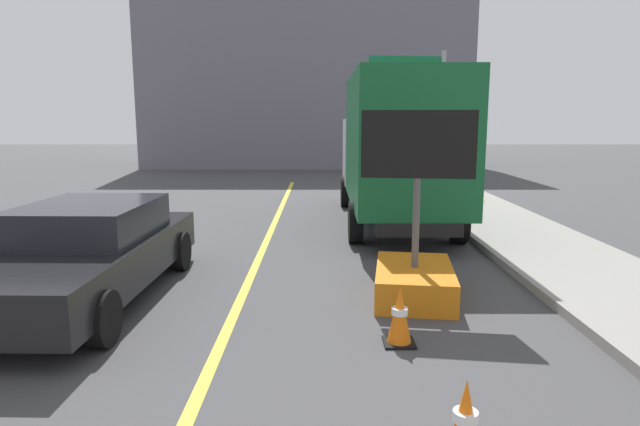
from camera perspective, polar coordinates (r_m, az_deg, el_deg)
name	(u,v)px	position (r m, az deg, el deg)	size (l,w,h in m)	color
lane_center_stripe	(193,405)	(5.36, -13.24, -19.02)	(0.14, 36.00, 0.01)	yellow
arrow_board_trailer	(413,265)	(8.05, 9.80, -5.40)	(1.60, 1.93, 2.70)	orange
box_truck	(395,148)	(13.33, 7.87, 6.80)	(2.48, 7.66, 3.56)	black
pickup_car	(85,252)	(8.48, -23.48, -3.78)	(2.12, 4.92, 1.38)	black
highway_guide_sign	(420,96)	(20.20, 10.45, 12.01)	(2.78, 0.38, 5.00)	gray
far_building_block	(305,72)	(32.03, -1.57, 14.61)	(17.47, 7.08, 10.58)	slate
traffic_cone_mid_lane	(464,423)	(4.47, 14.89, -20.52)	(0.36, 0.36, 0.68)	black
traffic_cone_far_lane	(399,316)	(6.41, 8.25, -10.64)	(0.36, 0.36, 0.69)	black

